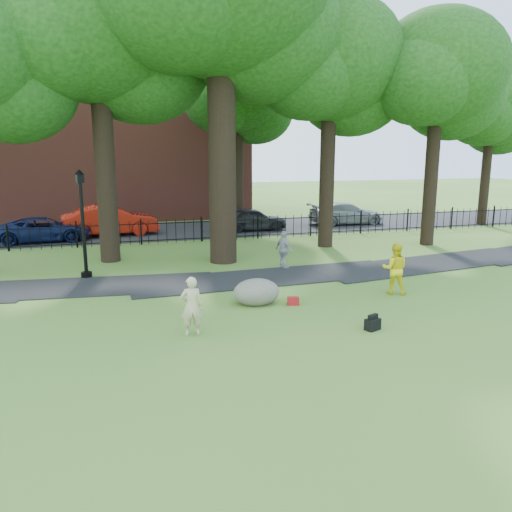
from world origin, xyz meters
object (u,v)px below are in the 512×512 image
object	(u,v)px
man	(395,269)
lamppost	(83,226)
boulder	(256,290)
woman	(191,306)
red_sedan	(110,221)

from	to	relation	value
man	lamppost	size ratio (longest dim) A/B	0.42
man	boulder	xyz separation A→B (m)	(-4.55, 0.23, -0.41)
lamppost	man	bearing A→B (deg)	-48.50
woman	lamppost	distance (m)	7.47
boulder	lamppost	world-z (taller)	lamppost
boulder	lamppost	distance (m)	7.10
woman	lamppost	xyz separation A→B (m)	(-2.74, 6.85, 1.15)
man	red_sedan	distance (m)	16.82
red_sedan	lamppost	bearing A→B (deg)	168.95
lamppost	woman	bearing A→B (deg)	-89.04
man	lamppost	distance (m)	10.87
woman	boulder	distance (m)	3.09
woman	boulder	size ratio (longest dim) A/B	1.06
boulder	lamppost	size ratio (longest dim) A/B	0.36
woman	lamppost	world-z (taller)	lamppost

